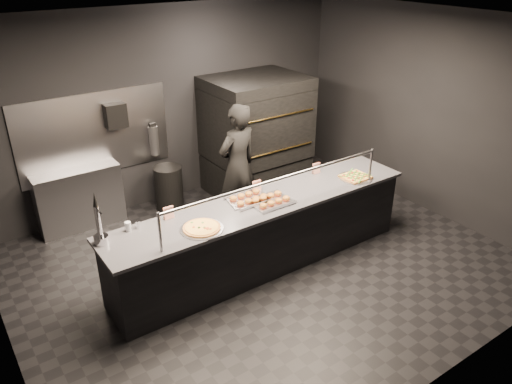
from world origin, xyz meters
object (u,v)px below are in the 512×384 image
at_px(prep_shelf, 80,199).
at_px(pizza_oven, 256,135).
at_px(slider_tray_b, 271,201).
at_px(trash_bin, 169,188).
at_px(square_pizza, 355,177).
at_px(towel_dispenser, 115,115).
at_px(fire_extinguisher, 154,140).
at_px(beer_tap, 100,229).
at_px(round_pizza, 202,228).
at_px(slider_tray_a, 249,198).
at_px(service_counter, 264,234).
at_px(worker, 238,166).

bearing_deg(prep_shelf, pizza_oven, -8.54).
bearing_deg(slider_tray_b, trash_bin, 99.50).
relative_size(prep_shelf, square_pizza, 2.69).
relative_size(towel_dispenser, fire_extinguisher, 0.69).
height_order(fire_extinguisher, beer_tap, beer_tap).
bearing_deg(round_pizza, slider_tray_a, 18.73).
bearing_deg(pizza_oven, square_pizza, -84.42).
height_order(service_counter, prep_shelf, service_counter).
height_order(square_pizza, worker, worker).
xyz_separation_m(square_pizza, trash_bin, (-1.71, 2.23, -0.58)).
bearing_deg(round_pizza, prep_shelf, 104.74).
relative_size(service_counter, pizza_oven, 2.15).
xyz_separation_m(prep_shelf, round_pizza, (0.65, -2.47, 0.49)).
xyz_separation_m(slider_tray_a, square_pizza, (1.54, -0.27, -0.01)).
relative_size(round_pizza, slider_tray_a, 0.87).
bearing_deg(worker, trash_bin, -63.60).
distance_m(round_pizza, square_pizza, 2.35).
bearing_deg(slider_tray_b, pizza_oven, 59.73).
height_order(slider_tray_a, square_pizza, slider_tray_a).
height_order(towel_dispenser, slider_tray_b, towel_dispenser).
xyz_separation_m(round_pizza, square_pizza, (2.35, 0.00, 0.00)).
height_order(prep_shelf, fire_extinguisher, fire_extinguisher).
relative_size(pizza_oven, worker, 1.06).
xyz_separation_m(pizza_oven, beer_tap, (-3.15, -1.70, 0.12)).
bearing_deg(trash_bin, fire_extinguisher, 96.58).
relative_size(beer_tap, slider_tray_a, 1.07).
bearing_deg(service_counter, prep_shelf, 124.59).
bearing_deg(beer_tap, service_counter, -5.84).
relative_size(pizza_oven, slider_tray_a, 3.46).
bearing_deg(trash_bin, round_pizza, -105.96).
bearing_deg(trash_bin, worker, -54.22).
distance_m(fire_extinguisher, slider_tray_b, 2.51).
bearing_deg(trash_bin, service_counter, -81.44).
bearing_deg(slider_tray_b, beer_tap, 172.18).
bearing_deg(trash_bin, pizza_oven, -6.71).
relative_size(service_counter, round_pizza, 8.55).
bearing_deg(slider_tray_b, round_pizza, -175.73).
distance_m(pizza_oven, round_pizza, 2.97).
bearing_deg(beer_tap, fire_extinguisher, 53.99).
distance_m(pizza_oven, slider_tray_b, 2.29).
height_order(fire_extinguisher, slider_tray_a, fire_extinguisher).
height_order(fire_extinguisher, slider_tray_b, fire_extinguisher).
bearing_deg(worker, service_counter, 63.25).
height_order(slider_tray_b, square_pizza, slider_tray_b).
bearing_deg(slider_tray_b, slider_tray_a, 133.71).
bearing_deg(slider_tray_a, towel_dispenser, 108.47).
xyz_separation_m(beer_tap, trash_bin, (1.64, 1.88, -0.73)).
distance_m(beer_tap, round_pizza, 1.07).
bearing_deg(beer_tap, round_pizza, -19.24).
xyz_separation_m(fire_extinguisher, slider_tray_b, (0.40, -2.48, -0.11)).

